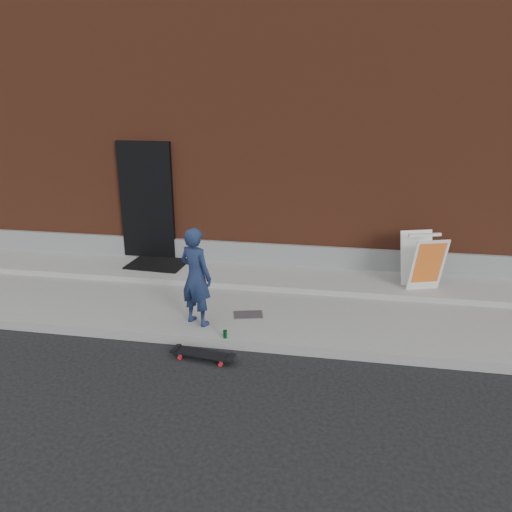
% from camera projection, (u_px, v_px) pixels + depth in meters
% --- Properties ---
extents(ground, '(80.00, 80.00, 0.00)m').
position_uv_depth(ground, '(251.00, 352.00, 6.87)').
color(ground, black).
rests_on(ground, ground).
extents(sidewalk, '(20.00, 3.00, 0.15)m').
position_uv_depth(sidewalk, '(268.00, 303.00, 8.24)').
color(sidewalk, gray).
rests_on(sidewalk, ground).
extents(apron, '(20.00, 1.20, 0.10)m').
position_uv_depth(apron, '(275.00, 277.00, 9.04)').
color(apron, gray).
rests_on(apron, sidewalk).
extents(building, '(20.00, 8.10, 5.00)m').
position_uv_depth(building, '(302.00, 129.00, 12.61)').
color(building, '#5C2A19').
rests_on(building, ground).
extents(child, '(0.63, 0.54, 1.46)m').
position_uv_depth(child, '(196.00, 277.00, 7.15)').
color(child, '#182545').
rests_on(child, sidewalk).
extents(skateboard, '(0.87, 0.33, 0.10)m').
position_uv_depth(skateboard, '(203.00, 354.00, 6.64)').
color(skateboard, red).
rests_on(skateboard, ground).
extents(pizza_sign, '(0.74, 0.81, 0.94)m').
position_uv_depth(pizza_sign, '(423.00, 261.00, 8.30)').
color(pizza_sign, silver).
rests_on(pizza_sign, apron).
extents(soda_can, '(0.08, 0.08, 0.11)m').
position_uv_depth(soda_can, '(225.00, 334.00, 6.91)').
color(soda_can, '#1B8847').
rests_on(soda_can, sidewalk).
extents(doormat, '(1.10, 0.92, 0.03)m').
position_uv_depth(doormat, '(158.00, 263.00, 9.56)').
color(doormat, black).
rests_on(doormat, apron).
extents(utility_plate, '(0.49, 0.38, 0.01)m').
position_uv_depth(utility_plate, '(248.00, 315.00, 7.63)').
color(utility_plate, '#5D5E63').
rests_on(utility_plate, sidewalk).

